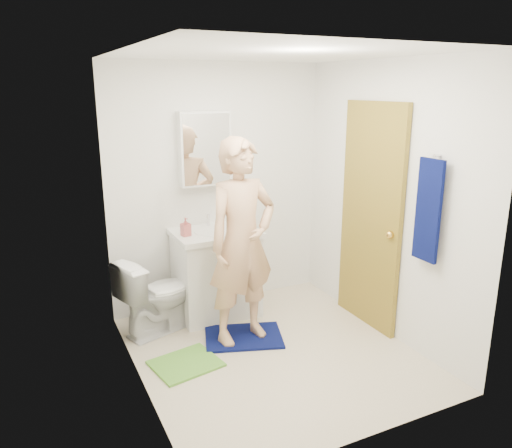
{
  "coord_description": "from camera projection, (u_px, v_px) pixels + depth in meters",
  "views": [
    {
      "loc": [
        -1.78,
        -3.33,
        2.17
      ],
      "look_at": [
        -0.04,
        0.25,
        1.07
      ],
      "focal_mm": 35.0,
      "sensor_mm": 36.0,
      "label": 1
    }
  ],
  "objects": [
    {
      "name": "faucet",
      "position": [
        208.0,
        220.0,
        4.86
      ],
      "size": [
        0.03,
        0.03,
        0.12
      ],
      "primitive_type": "cylinder",
      "color": "silver",
      "rests_on": "countertop"
    },
    {
      "name": "ceiling",
      "position": [
        276.0,
        52.0,
        3.57
      ],
      "size": [
        2.2,
        2.4,
        0.02
      ],
      "primitive_type": "cube",
      "color": "white",
      "rests_on": "ground"
    },
    {
      "name": "towel_hook",
      "position": [
        437.0,
        156.0,
        3.73
      ],
      "size": [
        0.06,
        0.02,
        0.02
      ],
      "primitive_type": "cylinder",
      "rotation": [
        0.0,
        1.57,
        0.0
      ],
      "color": "silver",
      "rests_on": "wall_right"
    },
    {
      "name": "sink_basin",
      "position": [
        215.0,
        232.0,
        4.72
      ],
      "size": [
        0.4,
        0.4,
        0.03
      ],
      "primitive_type": "cylinder",
      "color": "white",
      "rests_on": "countertop"
    },
    {
      "name": "bath_mat",
      "position": [
        244.0,
        337.0,
        4.45
      ],
      "size": [
        0.79,
        0.67,
        0.02
      ],
      "primitive_type": "cube",
      "rotation": [
        0.0,
        0.0,
        -0.33
      ],
      "color": "#070F49",
      "rests_on": "floor"
    },
    {
      "name": "towel",
      "position": [
        428.0,
        211.0,
        3.82
      ],
      "size": [
        0.03,
        0.24,
        0.8
      ],
      "primitive_type": "cube",
      "color": "#070F49",
      "rests_on": "wall_right"
    },
    {
      "name": "soap_dispenser",
      "position": [
        186.0,
        227.0,
        4.54
      ],
      "size": [
        0.09,
        0.09,
        0.17
      ],
      "primitive_type": "imported",
      "rotation": [
        0.0,
        0.0,
        0.2
      ],
      "color": "#BF595A",
      "rests_on": "countertop"
    },
    {
      "name": "wall_back",
      "position": [
        218.0,
        188.0,
        4.95
      ],
      "size": [
        2.2,
        0.02,
        2.4
      ],
      "primitive_type": "cube",
      "color": "silver",
      "rests_on": "ground"
    },
    {
      "name": "wall_left",
      "position": [
        132.0,
        232.0,
        3.43
      ],
      "size": [
        0.02,
        2.4,
        2.4
      ],
      "primitive_type": "cube",
      "color": "silver",
      "rests_on": "ground"
    },
    {
      "name": "door_knob",
      "position": [
        390.0,
        235.0,
        4.25
      ],
      "size": [
        0.07,
        0.07,
        0.07
      ],
      "primitive_type": "sphere",
      "color": "gold",
      "rests_on": "door"
    },
    {
      "name": "medicine_cabinet",
      "position": [
        205.0,
        149.0,
        4.71
      ],
      "size": [
        0.5,
        0.12,
        0.7
      ],
      "primitive_type": "cube",
      "color": "white",
      "rests_on": "wall_back"
    },
    {
      "name": "toilet",
      "position": [
        157.0,
        295.0,
        4.49
      ],
      "size": [
        0.79,
        0.6,
        0.72
      ],
      "primitive_type": "imported",
      "rotation": [
        0.0,
        0.0,
        1.9
      ],
      "color": "white",
      "rests_on": "floor"
    },
    {
      "name": "wall_front",
      "position": [
        374.0,
        262.0,
        2.85
      ],
      "size": [
        2.2,
        0.02,
        2.4
      ],
      "primitive_type": "cube",
      "color": "silver",
      "rests_on": "ground"
    },
    {
      "name": "man",
      "position": [
        242.0,
        242.0,
        4.2
      ],
      "size": [
        0.7,
        0.52,
        1.76
      ],
      "primitive_type": "imported",
      "rotation": [
        0.0,
        0.0,
        0.15
      ],
      "color": "tan",
      "rests_on": "bath_mat"
    },
    {
      "name": "toothbrush_cup",
      "position": [
        241.0,
        221.0,
        4.89
      ],
      "size": [
        0.12,
        0.12,
        0.09
      ],
      "primitive_type": "imported",
      "rotation": [
        0.0,
        0.0,
        0.07
      ],
      "color": "#6F3E89",
      "rests_on": "countertop"
    },
    {
      "name": "wall_right",
      "position": [
        387.0,
        201.0,
        4.36
      ],
      "size": [
        0.02,
        2.4,
        2.4
      ],
      "primitive_type": "cube",
      "color": "silver",
      "rests_on": "ground"
    },
    {
      "name": "door",
      "position": [
        370.0,
        217.0,
        4.52
      ],
      "size": [
        0.05,
        0.8,
        2.05
      ],
      "primitive_type": "cube",
      "color": "olive",
      "rests_on": "ground"
    },
    {
      "name": "floor",
      "position": [
        273.0,
        353.0,
        4.22
      ],
      "size": [
        2.2,
        2.4,
        0.02
      ],
      "primitive_type": "cube",
      "color": "beige",
      "rests_on": "ground"
    },
    {
      "name": "mirror_panel",
      "position": [
        207.0,
        149.0,
        4.66
      ],
      "size": [
        0.46,
        0.01,
        0.66
      ],
      "primitive_type": "cube",
      "color": "white",
      "rests_on": "wall_back"
    },
    {
      "name": "countertop",
      "position": [
        215.0,
        233.0,
        4.73
      ],
      "size": [
        0.79,
        0.59,
        0.05
      ],
      "primitive_type": "cube",
      "color": "white",
      "rests_on": "vanity_cabinet"
    },
    {
      "name": "vanity_cabinet",
      "position": [
        216.0,
        275.0,
        4.84
      ],
      "size": [
        0.75,
        0.55,
        0.8
      ],
      "primitive_type": "cube",
      "color": "white",
      "rests_on": "floor"
    },
    {
      "name": "green_rug",
      "position": [
        186.0,
        364.0,
        4.02
      ],
      "size": [
        0.58,
        0.52,
        0.02
      ],
      "primitive_type": "cube",
      "rotation": [
        0.0,
        0.0,
        0.19
      ],
      "color": "#63AC39",
      "rests_on": "floor"
    }
  ]
}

